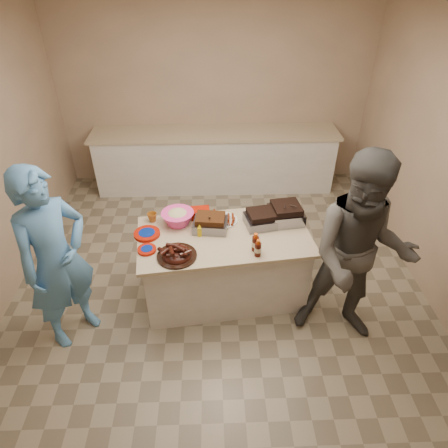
{
  "coord_description": "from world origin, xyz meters",
  "views": [
    {
      "loc": [
        -0.05,
        -3.27,
        3.2
      ],
      "look_at": [
        0.05,
        -0.09,
        0.9
      ],
      "focal_mm": 32.0,
      "sensor_mm": 36.0,
      "label": 1
    }
  ],
  "objects_px": {
    "roasting_pan": "(285,220)",
    "plastic_cup": "(153,221)",
    "mustard_bottle": "(200,236)",
    "rib_platter": "(177,256)",
    "guest_blue": "(79,329)",
    "coleslaw_bowl": "(178,223)",
    "island": "(224,293)",
    "bbq_bottle_a": "(257,255)",
    "bbq_bottle_b": "(255,250)",
    "guest_gray": "(340,328)"
  },
  "relations": [
    {
      "from": "bbq_bottle_b",
      "to": "plastic_cup",
      "type": "relative_size",
      "value": 1.88
    },
    {
      "from": "plastic_cup",
      "to": "mustard_bottle",
      "type": "bearing_deg",
      "value": -28.27
    },
    {
      "from": "rib_platter",
      "to": "bbq_bottle_b",
      "type": "relative_size",
      "value": 1.94
    },
    {
      "from": "roasting_pan",
      "to": "plastic_cup",
      "type": "height_order",
      "value": "roasting_pan"
    },
    {
      "from": "bbq_bottle_b",
      "to": "guest_blue",
      "type": "bearing_deg",
      "value": -173.11
    },
    {
      "from": "rib_platter",
      "to": "bbq_bottle_a",
      "type": "height_order",
      "value": "bbq_bottle_a"
    },
    {
      "from": "roasting_pan",
      "to": "guest_blue",
      "type": "relative_size",
      "value": 0.18
    },
    {
      "from": "guest_blue",
      "to": "guest_gray",
      "type": "relative_size",
      "value": 0.94
    },
    {
      "from": "coleslaw_bowl",
      "to": "bbq_bottle_b",
      "type": "bearing_deg",
      "value": -31.35
    },
    {
      "from": "roasting_pan",
      "to": "bbq_bottle_a",
      "type": "relative_size",
      "value": 1.82
    },
    {
      "from": "island",
      "to": "plastic_cup",
      "type": "bearing_deg",
      "value": 153.19
    },
    {
      "from": "plastic_cup",
      "to": "rib_platter",
      "type": "bearing_deg",
      "value": -63.54
    },
    {
      "from": "bbq_bottle_a",
      "to": "mustard_bottle",
      "type": "distance_m",
      "value": 0.63
    },
    {
      "from": "plastic_cup",
      "to": "bbq_bottle_b",
      "type": "bearing_deg",
      "value": -26.56
    },
    {
      "from": "roasting_pan",
      "to": "plastic_cup",
      "type": "distance_m",
      "value": 1.38
    },
    {
      "from": "coleslaw_bowl",
      "to": "bbq_bottle_a",
      "type": "xyz_separation_m",
      "value": [
        0.76,
        -0.53,
        0.0
      ]
    },
    {
      "from": "mustard_bottle",
      "to": "plastic_cup",
      "type": "bearing_deg",
      "value": 151.73
    },
    {
      "from": "bbq_bottle_b",
      "to": "bbq_bottle_a",
      "type": "bearing_deg",
      "value": -78.74
    },
    {
      "from": "mustard_bottle",
      "to": "plastic_cup",
      "type": "distance_m",
      "value": 0.56
    },
    {
      "from": "bbq_bottle_a",
      "to": "island",
      "type": "bearing_deg",
      "value": 133.02
    },
    {
      "from": "roasting_pan",
      "to": "mustard_bottle",
      "type": "relative_size",
      "value": 2.45
    },
    {
      "from": "island",
      "to": "guest_blue",
      "type": "height_order",
      "value": "island"
    },
    {
      "from": "roasting_pan",
      "to": "mustard_bottle",
      "type": "height_order",
      "value": "mustard_bottle"
    },
    {
      "from": "roasting_pan",
      "to": "plastic_cup",
      "type": "relative_size",
      "value": 3.2
    },
    {
      "from": "rib_platter",
      "to": "bbq_bottle_b",
      "type": "bearing_deg",
      "value": 5.33
    },
    {
      "from": "roasting_pan",
      "to": "bbq_bottle_a",
      "type": "distance_m",
      "value": 0.65
    },
    {
      "from": "coleslaw_bowl",
      "to": "roasting_pan",
      "type": "bearing_deg",
      "value": 0.84
    },
    {
      "from": "coleslaw_bowl",
      "to": "mustard_bottle",
      "type": "relative_size",
      "value": 2.49
    },
    {
      "from": "plastic_cup",
      "to": "roasting_pan",
      "type": "bearing_deg",
      "value": -1.47
    },
    {
      "from": "roasting_pan",
      "to": "rib_platter",
      "type": "bearing_deg",
      "value": -161.63
    },
    {
      "from": "bbq_bottle_a",
      "to": "bbq_bottle_b",
      "type": "height_order",
      "value": "bbq_bottle_b"
    },
    {
      "from": "island",
      "to": "mustard_bottle",
      "type": "bearing_deg",
      "value": 172.72
    },
    {
      "from": "bbq_bottle_b",
      "to": "guest_gray",
      "type": "distance_m",
      "value": 1.22
    },
    {
      "from": "island",
      "to": "roasting_pan",
      "type": "distance_m",
      "value": 1.05
    },
    {
      "from": "coleslaw_bowl",
      "to": "plastic_cup",
      "type": "distance_m",
      "value": 0.27
    },
    {
      "from": "bbq_bottle_b",
      "to": "guest_gray",
      "type": "relative_size",
      "value": 0.1
    },
    {
      "from": "plastic_cup",
      "to": "guest_blue",
      "type": "distance_m",
      "value": 1.31
    },
    {
      "from": "plastic_cup",
      "to": "bbq_bottle_a",
      "type": "bearing_deg",
      "value": -29.59
    },
    {
      "from": "plastic_cup",
      "to": "guest_gray",
      "type": "height_order",
      "value": "plastic_cup"
    },
    {
      "from": "coleslaw_bowl",
      "to": "guest_gray",
      "type": "relative_size",
      "value": 0.17
    },
    {
      "from": "guest_blue",
      "to": "guest_gray",
      "type": "xyz_separation_m",
      "value": [
        2.63,
        -0.08,
        0.0
      ]
    },
    {
      "from": "bbq_bottle_a",
      "to": "guest_blue",
      "type": "bearing_deg",
      "value": -175.67
    },
    {
      "from": "bbq_bottle_a",
      "to": "guest_blue",
      "type": "distance_m",
      "value": 1.95
    },
    {
      "from": "rib_platter",
      "to": "mustard_bottle",
      "type": "distance_m",
      "value": 0.37
    },
    {
      "from": "island",
      "to": "roasting_pan",
      "type": "height_order",
      "value": "roasting_pan"
    },
    {
      "from": "bbq_bottle_a",
      "to": "guest_gray",
      "type": "xyz_separation_m",
      "value": [
        0.86,
        -0.21,
        -0.8
      ]
    },
    {
      "from": "rib_platter",
      "to": "coleslaw_bowl",
      "type": "bearing_deg",
      "value": 92.14
    },
    {
      "from": "roasting_pan",
      "to": "guest_blue",
      "type": "xyz_separation_m",
      "value": [
        -2.12,
        -0.68,
        -0.8
      ]
    },
    {
      "from": "rib_platter",
      "to": "plastic_cup",
      "type": "distance_m",
      "value": 0.64
    },
    {
      "from": "island",
      "to": "plastic_cup",
      "type": "distance_m",
      "value": 1.12
    }
  ]
}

